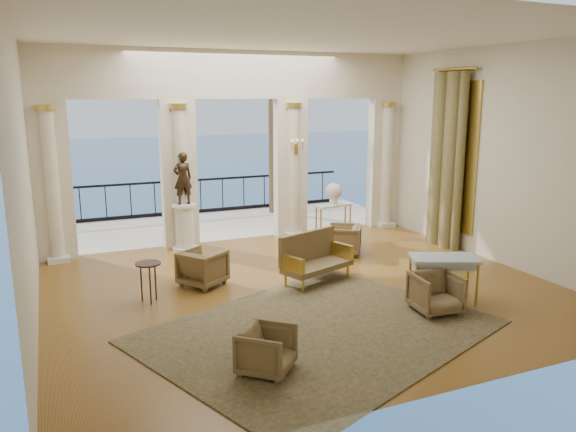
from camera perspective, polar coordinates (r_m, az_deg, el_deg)
name	(u,v)px	position (r m, az deg, el deg)	size (l,w,h in m)	color
floor	(304,289)	(10.42, 1.68, -7.42)	(9.00, 9.00, 0.00)	#432708
room_walls	(336,136)	(8.83, 4.89, 8.12)	(9.00, 9.00, 9.00)	beige
arcade	(237,134)	(13.40, -5.24, 8.27)	(9.00, 0.56, 4.50)	beige
terrace	(216,225)	(15.67, -7.31, -0.94)	(10.00, 3.60, 0.10)	#B7A896
balustrade	(201,199)	(17.09, -8.85, 1.69)	(9.00, 0.06, 1.03)	black
palm_tree	(272,73)	(16.67, -1.68, 14.29)	(2.00, 2.00, 4.50)	#4C3823
sea	(87,177)	(69.66, -19.72, 3.75)	(160.00, 160.00, 0.00)	#204C8C
curtain	(446,160)	(13.47, 15.76, 5.47)	(0.33, 1.40, 4.09)	brown
window_frame	(453,156)	(13.58, 16.40, 5.83)	(0.04, 1.60, 3.40)	gold
wall_sconce	(296,148)	(13.64, 0.84, 6.89)	(0.30, 0.11, 0.33)	gold
rug	(319,331)	(8.67, 3.13, -11.58)	(4.88, 3.80, 0.02)	#31361D
armchair_a	(267,348)	(7.38, -2.19, -13.25)	(0.65, 0.61, 0.67)	#45311C
armchair_b	(436,291)	(9.55, 14.80, -7.39)	(0.71, 0.67, 0.73)	#45311C
armchair_c	(344,238)	(12.58, 5.72, -2.26)	(0.71, 0.67, 0.73)	#45311C
armchair_d	(203,266)	(10.62, -8.65, -5.04)	(0.73, 0.68, 0.75)	#45311C
settee	(314,258)	(10.70, 2.62, -4.24)	(1.56, 1.06, 0.95)	#45311C
game_table	(444,261)	(10.05, 15.55, -4.45)	(1.29, 1.02, 0.78)	#91A8B9
pedestal	(185,228)	(13.04, -10.45, -1.20)	(0.58, 0.58, 1.07)	silver
statue	(183,178)	(12.82, -10.64, 3.77)	(0.43, 0.28, 1.18)	#2F2115
console_table	(333,210)	(13.81, 4.63, 0.58)	(0.96, 0.49, 0.87)	silver
urn	(334,192)	(13.72, 4.66, 2.42)	(0.40, 0.40, 0.53)	white
side_table	(148,268)	(9.90, -14.02, -5.19)	(0.43, 0.43, 0.70)	black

